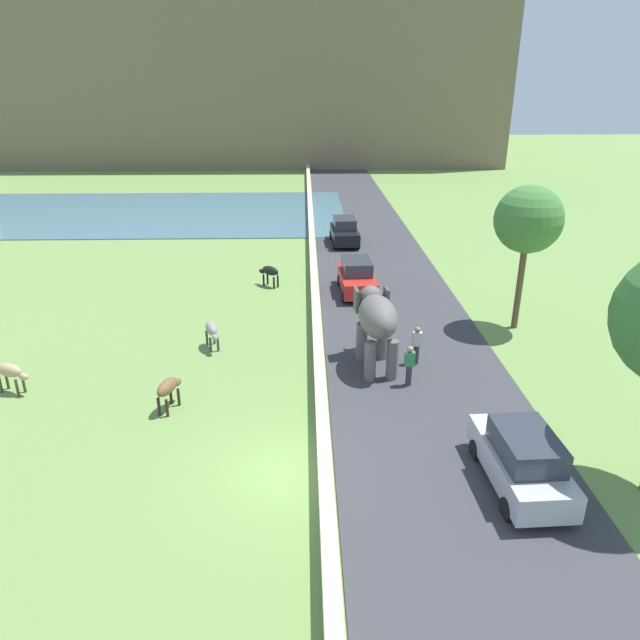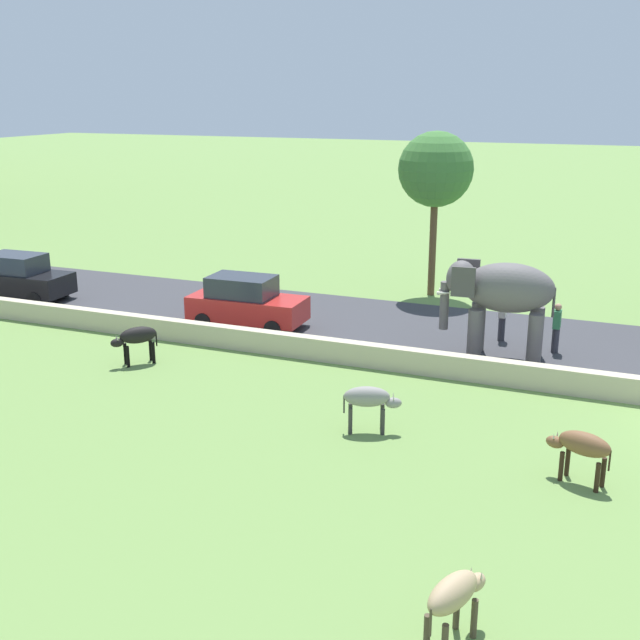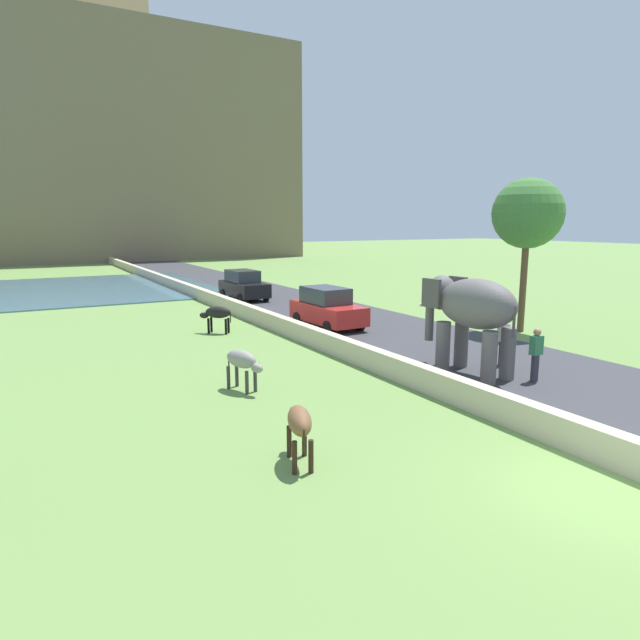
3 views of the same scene
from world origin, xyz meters
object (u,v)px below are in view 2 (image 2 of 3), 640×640
object	(u,v)px
elephant	(501,294)
cow_brown	(582,446)
person_beside_elephant	(502,316)
person_trailing	(556,327)
cow_black	(137,337)
cow_grey	(369,399)
cow_tan	(455,595)
car_red	(246,302)
car_black	(19,277)

from	to	relation	value
elephant	cow_brown	bearing A→B (deg)	-157.88
person_beside_elephant	person_trailing	xyz separation A→B (m)	(-0.59, -1.75, 0.00)
cow_brown	cow_black	bearing A→B (deg)	77.90
cow_black	cow_grey	bearing A→B (deg)	-104.02
person_beside_elephant	cow_tan	world-z (taller)	person_beside_elephant
cow_black	cow_brown	bearing A→B (deg)	-102.10
cow_black	cow_brown	xyz separation A→B (m)	(-2.76, -12.87, 0.00)
cow_tan	cow_brown	distance (m)	6.03
person_trailing	cow_brown	size ratio (longest dim) A/B	1.15
person_beside_elephant	cow_tan	xyz separation A→B (m)	(-14.92, -1.83, -0.04)
elephant	cow_tan	world-z (taller)	elephant
elephant	car_red	size ratio (longest dim) A/B	0.87
cow_grey	cow_brown	xyz separation A→B (m)	(-0.77, -4.89, 0.00)
car_black	cow_black	distance (m)	9.86
car_red	cow_black	size ratio (longest dim) A/B	3.19
cow_grey	person_beside_elephant	bearing A→B (deg)	-11.92
elephant	cow_black	distance (m)	10.96
cow_tan	cow_grey	bearing A→B (deg)	28.23
person_trailing	cow_brown	distance (m)	8.56
person_beside_elephant	cow_black	xyz separation A→B (m)	(-6.27, 9.72, -0.04)
car_black	car_red	size ratio (longest dim) A/B	1.00
cow_tan	cow_grey	size ratio (longest dim) A/B	1.00
elephant	person_trailing	distance (m)	2.25
person_beside_elephant	car_black	distance (m)	18.49
car_red	cow_grey	distance (m)	9.44
car_black	cow_tan	size ratio (longest dim) A/B	2.87
cow_tan	cow_black	size ratio (longest dim) A/B	1.11
elephant	person_beside_elephant	distance (m)	2.03
car_red	cow_tan	xyz separation A→B (m)	(-13.28, -10.30, -0.06)
person_beside_elephant	cow_black	bearing A→B (deg)	122.84
cow_tan	cow_brown	world-z (taller)	same
cow_black	cow_grey	world-z (taller)	same
cow_brown	car_black	bearing A→B (deg)	71.07
person_beside_elephant	cow_grey	world-z (taller)	person_beside_elephant
person_trailing	cow_grey	world-z (taller)	person_trailing
person_beside_elephant	cow_tan	bearing A→B (deg)	-173.02
cow_tan	car_black	bearing A→B (deg)	56.74
cow_black	cow_grey	xyz separation A→B (m)	(-1.99, -7.97, 0.00)
car_black	cow_brown	world-z (taller)	car_black
car_red	cow_black	world-z (taller)	car_red
car_black	cow_brown	bearing A→B (deg)	-108.93
cow_brown	car_red	bearing A→B (deg)	57.51
person_trailing	cow_black	size ratio (longest dim) A/B	1.28
car_black	elephant	bearing A→B (deg)	-90.05
cow_grey	person_trailing	bearing A→B (deg)	-24.50
elephant	cow_tan	distance (m)	13.42
cow_tan	cow_black	bearing A→B (deg)	53.18
elephant	cow_tan	xyz separation A→B (m)	(-13.27, -1.68, -1.20)
person_beside_elephant	car_black	world-z (taller)	car_black
elephant	cow_brown	world-z (taller)	elephant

